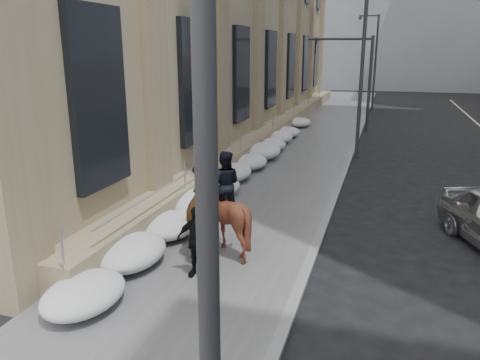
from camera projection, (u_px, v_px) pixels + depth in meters
name	position (u px, v px, depth m)	size (l,w,h in m)	color
ground	(188.00, 278.00, 11.00)	(140.00, 140.00, 0.00)	black
sidewalk	(281.00, 172.00, 20.17)	(5.00, 80.00, 0.12)	#4E4E50
curb	(342.00, 177.00, 19.42)	(0.24, 80.00, 0.12)	slate
bg_building_far	(329.00, 18.00, 76.18)	(24.00, 12.00, 20.00)	gray
streetlight_near	(185.00, 135.00, 3.46)	(1.71, 0.24, 8.00)	#2D2D30
streetlight_mid	(359.00, 63.00, 21.84)	(1.71, 0.24, 8.00)	#2D2D30
streetlight_far	(374.00, 56.00, 40.22)	(1.71, 0.24, 8.00)	#2D2D30
traffic_signal	(356.00, 68.00, 29.54)	(4.10, 0.22, 6.00)	#2D2D30
snow_bank	(236.00, 171.00, 18.73)	(1.70, 18.10, 0.76)	silver
mounted_horse_left	(209.00, 210.00, 12.08)	(1.77, 2.56, 2.65)	#4B2C16
mounted_horse_right	(223.00, 211.00, 11.97)	(1.90, 2.04, 2.62)	#441F13
pedestrian	(197.00, 241.00, 10.66)	(0.99, 0.41, 1.69)	black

